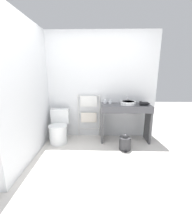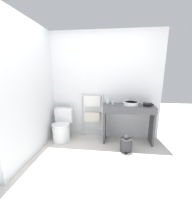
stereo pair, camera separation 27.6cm
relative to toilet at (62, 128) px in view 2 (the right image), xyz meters
name	(u,v)px [view 2 (the right image)]	position (x,y,z in m)	size (l,w,h in m)	color
ground_plane	(94,176)	(0.90, -1.15, -0.30)	(12.00, 12.00, 0.00)	silver
wall_back	(103,87)	(0.90, 0.43, 0.91)	(2.61, 0.12, 2.40)	silver
wall_side	(34,90)	(-0.35, -0.39, 0.91)	(0.12, 2.24, 2.40)	silver
toilet	(62,128)	(0.00, 0.00, 0.00)	(0.40, 0.53, 0.73)	white
towel_radiator	(92,110)	(0.65, 0.31, 0.36)	(0.53, 0.06, 1.03)	silver
vanity_counter	(128,117)	(1.48, 0.10, 0.29)	(1.07, 0.48, 0.84)	#4C4C51
sink_basin	(131,104)	(1.52, 0.10, 0.59)	(0.32, 0.32, 0.08)	white
faucet	(130,99)	(1.52, 0.28, 0.64)	(0.02, 0.10, 0.15)	silver
cup_near_wall	(108,102)	(1.03, 0.24, 0.59)	(0.07, 0.07, 0.09)	white
cup_near_edge	(113,102)	(1.14, 0.19, 0.59)	(0.07, 0.07, 0.08)	white
hair_dryer	(148,105)	(1.86, 0.05, 0.58)	(0.23, 0.17, 0.07)	black
trash_bin	(126,144)	(1.42, -0.32, -0.16)	(0.23, 0.27, 0.33)	#333335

